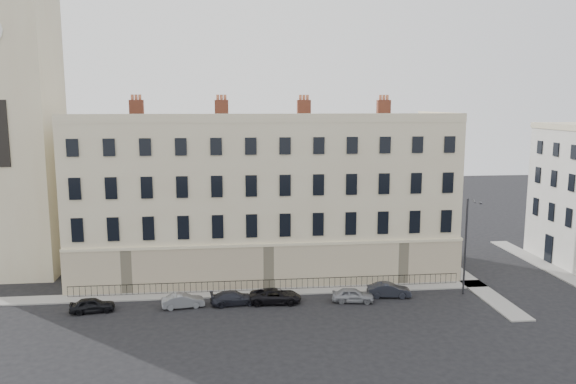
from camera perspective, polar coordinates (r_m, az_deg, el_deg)
name	(u,v)px	position (r m, az deg, el deg)	size (l,w,h in m)	color
ground	(348,310)	(47.08, 6.07, -11.82)	(160.00, 160.00, 0.00)	black
terrace	(264,197)	(55.77, -2.45, -0.48)	(36.22, 12.22, 17.00)	beige
church_tower	(10,82)	(60.45, -26.43, 9.96)	(8.00, 8.13, 44.00)	beige
pavement_terrace	(225,293)	(50.74, -6.46, -10.19)	(48.00, 2.00, 0.12)	gray
pavement_east_return	(460,274)	(58.18, 17.06, -8.00)	(2.00, 24.00, 0.12)	gray
pavement_adjacent	(544,265)	(64.40, 24.60, -6.78)	(2.00, 20.00, 0.12)	gray
railings	(269,285)	(51.09, -1.92, -9.41)	(35.00, 0.04, 0.96)	black
car_a	(92,305)	(48.81, -19.27, -10.78)	(1.41, 3.51, 1.19)	black
car_b	(183,301)	(47.95, -10.61, -10.81)	(1.21, 3.48, 1.15)	slate
car_c	(234,298)	(48.01, -5.52, -10.66)	(1.60, 3.93, 1.14)	black
car_d	(275,296)	(48.15, -1.28, -10.52)	(2.01, 4.37, 1.21)	black
car_e	(353,295)	(48.66, 6.60, -10.36)	(1.43, 3.56, 1.21)	gray
car_f	(389,290)	(50.30, 10.21, -9.78)	(1.30, 3.74, 1.23)	black
streetlamp	(467,242)	(51.39, 17.69, -4.85)	(0.77, 1.79, 8.59)	#2A2B2F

